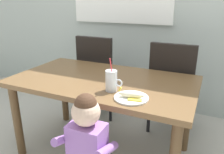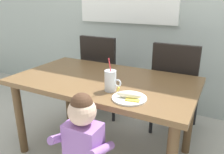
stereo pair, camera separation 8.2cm
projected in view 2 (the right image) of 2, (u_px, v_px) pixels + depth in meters
The scene contains 8 objects.
ground_plane at pixel (105, 151), 2.08m from camera, with size 24.00×24.00×0.00m, color #B7B2A8.
dining_table at pixel (104, 89), 1.88m from camera, with size 1.49×0.84×0.72m.
dining_chair_left at pixel (103, 72), 2.59m from camera, with size 0.44×0.45×0.96m.
dining_chair_right at pixel (175, 85), 2.20m from camera, with size 0.44×0.45×0.96m.
toddler_standing at pixel (83, 141), 1.36m from camera, with size 0.33×0.24×0.84m.
milk_cup at pixel (111, 82), 1.58m from camera, with size 0.13×0.08×0.25m.
snack_plate at pixel (129, 98), 1.47m from camera, with size 0.23×0.23×0.01m, color white.
peeled_banana at pixel (130, 95), 1.45m from camera, with size 0.18×0.12×0.07m.
Camera 2 is at (0.86, -1.51, 1.34)m, focal length 35.88 mm.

